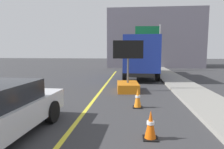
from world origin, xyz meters
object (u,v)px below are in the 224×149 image
object	(u,v)px
traffic_cone_mid_lane	(151,125)
arrow_board_trailer	(128,82)
box_truck	(141,56)
traffic_cone_far_lane	(138,98)
highway_guide_sign	(153,39)

from	to	relation	value
traffic_cone_mid_lane	arrow_board_trailer	bearing A→B (deg)	96.54
box_truck	traffic_cone_far_lane	bearing A→B (deg)	-93.05
box_truck	traffic_cone_far_lane	size ratio (longest dim) A/B	10.26
box_truck	traffic_cone_mid_lane	world-z (taller)	box_truck
arrow_board_trailer	box_truck	size ratio (longest dim) A/B	0.35
arrow_board_trailer	highway_guide_sign	world-z (taller)	highway_guide_sign
arrow_board_trailer	traffic_cone_far_lane	world-z (taller)	arrow_board_trailer
arrow_board_trailer	box_truck	world-z (taller)	box_truck
highway_guide_sign	traffic_cone_mid_lane	size ratio (longest dim) A/B	6.86
box_truck	arrow_board_trailer	bearing A→B (deg)	-98.90
box_truck	highway_guide_sign	bearing A→B (deg)	75.13
box_truck	traffic_cone_mid_lane	distance (m)	11.87
arrow_board_trailer	traffic_cone_far_lane	xyz separation A→B (m)	(0.44, -3.15, -0.11)
arrow_board_trailer	highway_guide_sign	xyz separation A→B (m)	(2.45, 11.64, 2.94)
box_truck	traffic_cone_far_lane	xyz separation A→B (m)	(-0.48, -9.06, -1.39)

